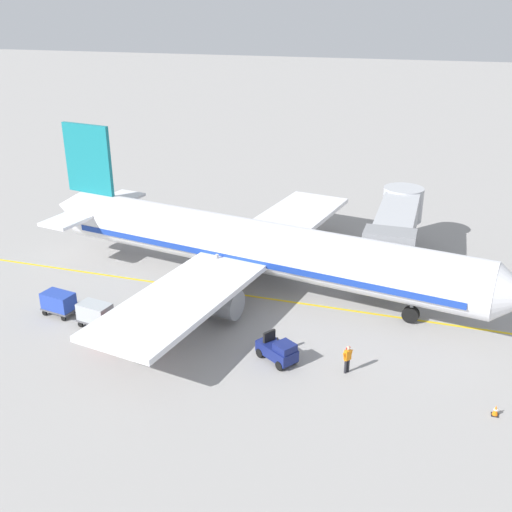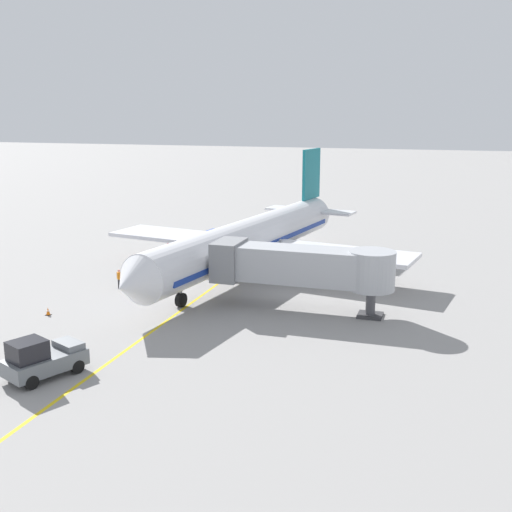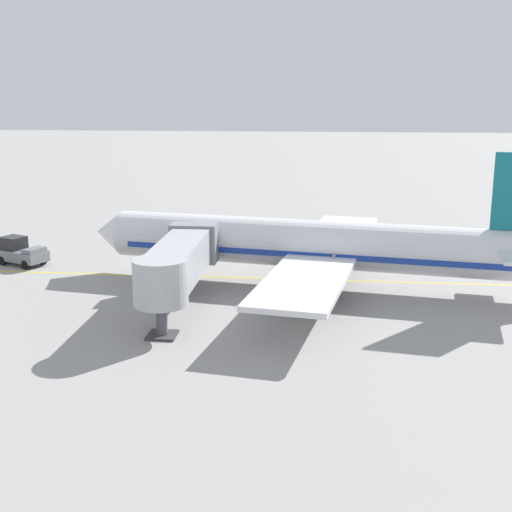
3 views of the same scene
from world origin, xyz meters
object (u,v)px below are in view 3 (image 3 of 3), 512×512
(baggage_cart_second_in_train, at_px, (406,250))
(ground_crew_wing_walker, at_px, (226,246))
(baggage_tug_lead, at_px, (269,249))
(baggage_cart_third_in_train, at_px, (444,253))
(pushback_tractor, at_px, (21,252))
(parked_airliner, at_px, (316,245))
(baggage_tug_trailing, at_px, (379,250))
(baggage_cart_front, at_px, (372,249))
(jet_bridge, at_px, (178,262))
(safety_cone_nose_left, at_px, (147,247))

(baggage_cart_second_in_train, xyz_separation_m, ground_crew_wing_walker, (0.33, 16.28, 0.00))
(baggage_tug_lead, distance_m, baggage_cart_third_in_train, 15.43)
(pushback_tractor, relative_size, baggage_cart_third_in_train, 1.65)
(parked_airliner, bearing_deg, baggage_tug_trailing, -30.19)
(baggage_tug_trailing, distance_m, baggage_cart_front, 1.29)
(jet_bridge, distance_m, baggage_cart_second_in_train, 23.41)
(baggage_cart_second_in_train, height_order, baggage_cart_third_in_train, same)
(parked_airliner, height_order, ground_crew_wing_walker, parked_airliner)
(parked_airliner, xyz_separation_m, baggage_cart_third_in_train, (7.98, -11.07, -2.24))
(parked_airliner, height_order, baggage_cart_third_in_train, parked_airliner)
(parked_airliner, relative_size, baggage_cart_second_in_train, 12.53)
(baggage_tug_lead, bearing_deg, baggage_cart_front, -91.50)
(baggage_cart_second_in_train, distance_m, baggage_cart_third_in_train, 3.20)
(jet_bridge, distance_m, pushback_tractor, 19.89)
(jet_bridge, height_order, baggage_cart_front, jet_bridge)
(pushback_tractor, distance_m, baggage_tug_trailing, 31.86)
(baggage_cart_second_in_train, height_order, ground_crew_wing_walker, ground_crew_wing_walker)
(safety_cone_nose_left, bearing_deg, parked_airliner, -122.83)
(pushback_tractor, relative_size, ground_crew_wing_walker, 2.91)
(ground_crew_wing_walker, bearing_deg, baggage_tug_lead, -89.41)
(parked_airliner, distance_m, ground_crew_wing_walker, 12.42)
(baggage_tug_trailing, bearing_deg, safety_cone_nose_left, 88.23)
(ground_crew_wing_walker, height_order, safety_cone_nose_left, ground_crew_wing_walker)
(baggage_cart_front, height_order, safety_cone_nose_left, baggage_cart_front)
(pushback_tractor, bearing_deg, baggage_tug_trailing, -79.54)
(jet_bridge, xyz_separation_m, baggage_tug_lead, (16.03, -4.96, -2.74))
(jet_bridge, distance_m, safety_cone_nose_left, 19.06)
(pushback_tractor, height_order, safety_cone_nose_left, pushback_tractor)
(jet_bridge, bearing_deg, baggage_tug_lead, -17.19)
(parked_airliner, bearing_deg, ground_crew_wing_walker, 43.12)
(baggage_cart_third_in_train, bearing_deg, ground_crew_wing_walker, 87.22)
(ground_crew_wing_walker, bearing_deg, baggage_cart_second_in_train, -91.16)
(ground_crew_wing_walker, bearing_deg, parked_airliner, -136.88)
(jet_bridge, relative_size, ground_crew_wing_walker, 8.08)
(pushback_tractor, xyz_separation_m, safety_cone_nose_left, (6.46, -9.51, -0.81))
(baggage_cart_front, bearing_deg, baggage_cart_third_in_train, -96.87)
(jet_bridge, distance_m, ground_crew_wing_walker, 16.21)
(baggage_tug_lead, distance_m, baggage_tug_trailing, 10.03)
(baggage_cart_front, bearing_deg, jet_bridge, 138.00)
(parked_airliner, height_order, baggage_tug_trailing, parked_airliner)
(baggage_tug_lead, relative_size, safety_cone_nose_left, 4.66)
(pushback_tractor, relative_size, baggage_tug_trailing, 1.78)
(baggage_cart_second_in_train, relative_size, ground_crew_wing_walker, 1.76)
(jet_bridge, bearing_deg, baggage_cart_front, -42.00)
(parked_airliner, height_order, baggage_tug_lead, parked_airliner)
(baggage_cart_second_in_train, bearing_deg, pushback_tractor, 97.84)
(baggage_cart_third_in_train, height_order, safety_cone_nose_left, baggage_cart_third_in_train)
(baggage_cart_front, relative_size, safety_cone_nose_left, 5.04)
(safety_cone_nose_left, bearing_deg, baggage_tug_lead, -97.05)
(baggage_cart_second_in_train, xyz_separation_m, baggage_cart_third_in_train, (-0.61, -3.14, 0.00))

